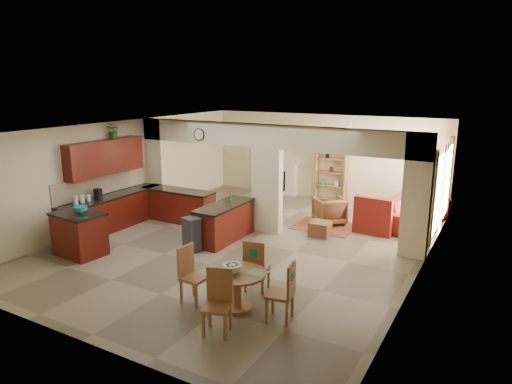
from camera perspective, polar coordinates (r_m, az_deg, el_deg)
The scene contains 39 objects.
floor at distance 11.26m, azimuth -1.05°, elevation -6.31°, with size 10.00×10.00×0.00m, color #7E7257.
ceiling at distance 10.63m, azimuth -1.12°, elevation 8.02°, with size 10.00×10.00×0.00m, color white.
wall_back at distance 15.30m, azimuth 8.44°, elevation 4.35°, with size 8.00×8.00×0.00m, color beige.
wall_front at distance 7.19m, azimuth -21.84°, elevation -7.30°, with size 8.00×8.00×0.00m, color beige.
wall_left at distance 13.29m, azimuth -16.16°, elevation 2.54°, with size 10.00×10.00×0.00m, color beige.
wall_right at distance 9.54m, azimuth 20.14°, elevation -2.05°, with size 10.00×10.00×0.00m, color beige.
partition_left_pier at distance 13.80m, azimuth -12.34°, elevation 3.16°, with size 0.60×0.25×2.80m, color beige.
partition_center_pier at distance 11.78m, azimuth 1.38°, elevation 0.19°, with size 0.80×0.25×2.20m, color beige.
partition_right_pier at distance 10.54m, azimuth 19.45°, elevation -0.54°, with size 0.60×0.25×2.80m, color beige.
partition_header at distance 11.53m, azimuth 1.42°, elevation 6.97°, with size 8.00×0.25×0.60m, color beige.
kitchen_counter at distance 12.82m, azimuth -14.33°, elevation -2.04°, with size 2.52×3.29×1.48m.
upper_cabinets at distance 12.53m, azimuth -18.32°, elevation 4.15°, with size 0.35×2.40×0.90m, color #410F07.
peninsula at distance 11.32m, azimuth -3.98°, elevation -3.78°, with size 0.70×1.85×0.91m.
wall_clock at distance 12.47m, azimuth -7.13°, elevation 7.15°, with size 0.34×0.34×0.03m, color #4B3219.
rug at distance 12.57m, azimuth 8.57°, elevation -4.27°, with size 1.60×1.30×0.01m, color brown.
fireplace at distance 15.92m, azimuth 2.75°, elevation 1.97°, with size 1.60×0.35×1.20m.
shelving_unit at distance 15.10m, azimuth 9.37°, elevation 2.26°, with size 1.00×0.32×1.80m, color brown.
window_a at distance 11.81m, azimuth 21.79°, elevation -0.27°, with size 0.02×0.90×1.90m, color white.
window_b at distance 13.46m, azimuth 22.80°, elevation 1.26°, with size 0.02×0.90×1.90m, color white.
glazed_door at distance 12.66m, azimuth 22.26°, elevation -0.11°, with size 0.02×0.70×2.10m, color white.
drape_a_left at distance 11.23m, azimuth 21.16°, elevation -0.89°, with size 0.10×0.28×2.30m, color #411A1A.
drape_a_right at distance 12.39m, azimuth 21.99°, elevation 0.34°, with size 0.10×0.28×2.30m, color #411A1A.
drape_b_left at distance 12.88m, azimuth 22.30°, elevation 0.79°, with size 0.10×0.28×2.30m, color #411A1A.
drape_b_right at distance 14.05m, azimuth 22.94°, elevation 1.74°, with size 0.10×0.28×2.30m, color #411A1A.
ceiling_fan at distance 12.78m, azimuth 11.70°, elevation 7.63°, with size 1.00×1.00×0.10m, color white.
kitchen_island at distance 11.09m, azimuth -21.20°, elevation -4.89°, with size 1.21×0.91×0.98m.
teal_bowl at distance 10.95m, azimuth -21.09°, elevation -2.05°, with size 0.30×0.30×0.14m, color #14808A.
trash_can at distance 10.66m, azimuth -8.03°, elevation -5.47°, with size 0.35×0.30×0.75m, color #2E2E30.
dining_table at distance 7.98m, azimuth -2.35°, elevation -11.43°, with size 1.01×1.01×0.69m.
fruit_bowl at distance 7.83m, azimuth -2.98°, elevation -9.48°, with size 0.32×0.32×0.17m, color #5BB125.
sofa at distance 13.23m, azimuth 19.33°, elevation -2.23°, with size 1.05×2.70×0.79m, color maroon.
chaise at distance 12.39m, azimuth 14.66°, elevation -3.92°, with size 0.98×0.80×0.39m, color maroon.
armchair at distance 12.78m, azimuth 9.19°, elevation -2.29°, with size 0.78×0.80×0.73m, color maroon.
ottoman at distance 11.79m, azimuth 8.04°, elevation -4.56°, with size 0.50×0.50×0.36m, color maroon.
plant at distance 12.69m, azimuth -17.37°, elevation 7.32°, with size 0.37×0.32×0.41m, color #184913.
chair_north at distance 8.55m, azimuth -0.05°, elevation -8.99°, with size 0.48×0.48×1.02m.
chair_east at distance 7.60m, azimuth 3.65°, elevation -12.06°, with size 0.49×0.49×1.02m.
chair_south at distance 7.32m, azimuth -4.75°, elevation -13.13°, with size 0.53×0.53×1.02m.
chair_west at distance 8.31m, azimuth -8.18°, elevation -9.82°, with size 0.45×0.44×1.02m.
Camera 1 is at (5.35, -9.12, 3.86)m, focal length 32.00 mm.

